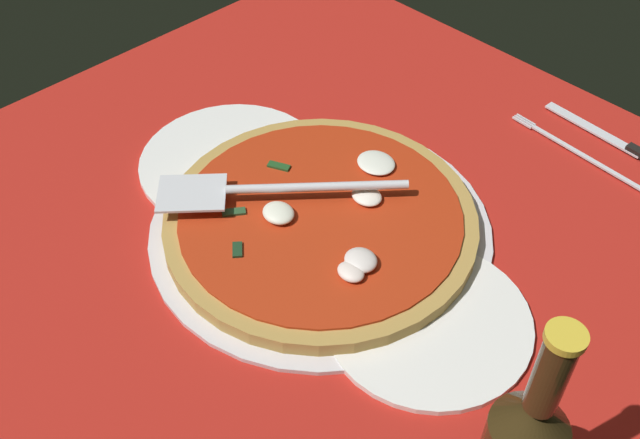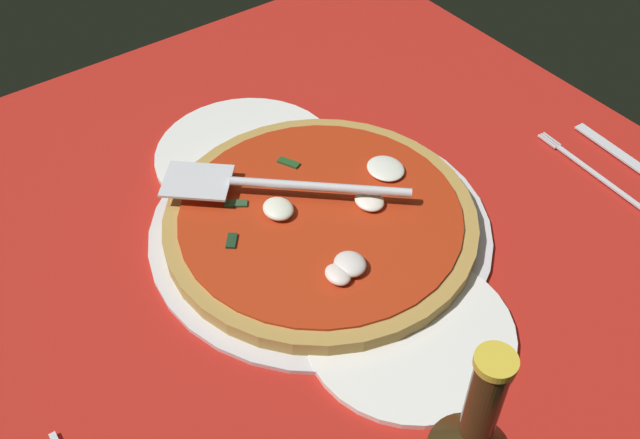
% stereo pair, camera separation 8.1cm
% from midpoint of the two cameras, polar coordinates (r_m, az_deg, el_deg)
% --- Properties ---
extents(ground_plane, '(0.92, 0.92, 0.01)m').
position_cam_midpoint_polar(ground_plane, '(0.82, -3.46, -1.81)').
color(ground_plane, '#B01F17').
extents(checker_pattern, '(0.92, 0.92, 0.00)m').
position_cam_midpoint_polar(checker_pattern, '(0.82, -3.47, -1.60)').
color(checker_pattern, white).
rests_on(checker_pattern, ground_plane).
extents(pizza_pan, '(0.38, 0.38, 0.01)m').
position_cam_midpoint_polar(pizza_pan, '(0.82, -2.82, -0.85)').
color(pizza_pan, silver).
rests_on(pizza_pan, ground_plane).
extents(dinner_plate_left, '(0.21, 0.21, 0.01)m').
position_cam_midpoint_polar(dinner_plate_left, '(0.73, 5.10, -8.17)').
color(dinner_plate_left, white).
rests_on(dinner_plate_left, ground_plane).
extents(dinner_plate_right, '(0.22, 0.22, 0.01)m').
position_cam_midpoint_polar(dinner_plate_right, '(0.91, -9.41, 4.28)').
color(dinner_plate_right, white).
rests_on(dinner_plate_right, ground_plane).
extents(pizza, '(0.35, 0.35, 0.03)m').
position_cam_midpoint_polar(pizza, '(0.81, -2.81, -0.14)').
color(pizza, '#B38B43').
rests_on(pizza, pizza_pan).
extents(pizza_server, '(0.21, 0.23, 0.01)m').
position_cam_midpoint_polar(pizza_server, '(0.81, -6.93, 2.20)').
color(pizza_server, silver).
rests_on(pizza_server, pizza).
extents(place_setting_near, '(0.22, 0.13, 0.01)m').
position_cam_midpoint_polar(place_setting_near, '(0.97, 18.85, 4.90)').
color(place_setting_near, white).
rests_on(place_setting_near, ground_plane).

